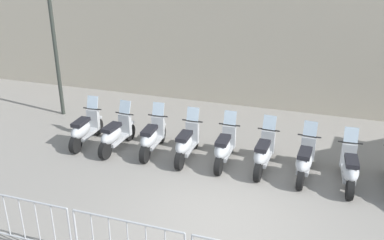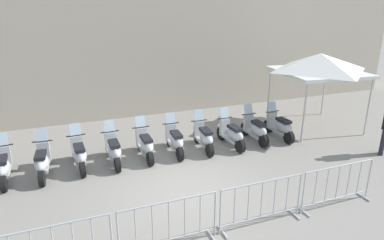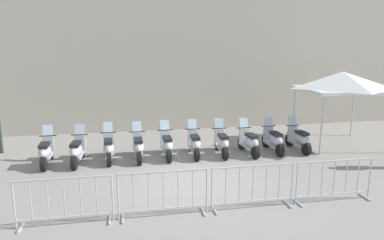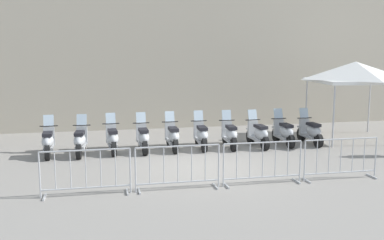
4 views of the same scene
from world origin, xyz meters
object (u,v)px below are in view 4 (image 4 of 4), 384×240
motorcycle_6 (230,135)px  motorcycle_1 (80,141)px  motorcycle_5 (201,136)px  motorcycle_2 (112,139)px  motorcycle_4 (172,137)px  motorcycle_3 (143,138)px  motorcycle_8 (284,133)px  motorcycle_7 (258,134)px  motorcycle_0 (48,142)px  barrier_segment_3 (341,159)px  canopy_tent (355,72)px  barrier_segment_0 (86,173)px  motorcycle_9 (311,132)px  barrier_segment_1 (178,168)px  barrier_segment_2 (263,164)px

motorcycle_6 → motorcycle_1: bearing=-172.8°
motorcycle_5 → motorcycle_6: bearing=2.3°
motorcycle_2 → motorcycle_4: 1.98m
motorcycle_3 → motorcycle_8: bearing=6.4°
motorcycle_7 → motorcycle_1: bearing=-173.7°
motorcycle_0 → barrier_segment_3: (8.03, -3.31, 0.07)m
motorcycle_8 → canopy_tent: 3.67m
motorcycle_2 → canopy_tent: (8.81, 1.48, 2.06)m
motorcycle_8 → barrier_segment_0: size_ratio=0.86×
motorcycle_8 → barrier_segment_3: bearing=-87.7°
motorcycle_3 → motorcycle_9: size_ratio=1.00×
motorcycle_3 → motorcycle_5: bearing=8.0°
motorcycle_9 → barrier_segment_0: 8.69m
motorcycle_1 → motorcycle_4: size_ratio=1.00×
motorcycle_5 → motorcycle_9: bearing=4.9°
motorcycle_0 → motorcycle_1: 0.98m
barrier_segment_3 → motorcycle_4: bearing=137.0°
motorcycle_4 → motorcycle_8: same height
barrier_segment_0 → canopy_tent: (9.03, 5.79, 2.00)m
barrier_segment_1 → barrier_segment_0: bearing=-173.7°
motorcycle_3 → motorcycle_6: (2.95, 0.31, 0.00)m
motorcycle_8 → motorcycle_5: bearing=-174.7°
motorcycle_6 → motorcycle_8: 1.99m
motorcycle_2 → motorcycle_8: 5.94m
motorcycle_9 → barrier_segment_2: size_ratio=0.86×
motorcycle_0 → motorcycle_5: same height
motorcycle_6 → barrier_segment_2: size_ratio=0.86×
motorcycle_4 → motorcycle_9: bearing=5.2°
motorcycle_6 → canopy_tent: (4.87, 1.12, 2.06)m
motorcycle_0 → motorcycle_7: size_ratio=1.00×
motorcycle_7 → barrier_segment_1: bearing=-124.4°
motorcycle_5 → motorcycle_8: (2.96, 0.28, 0.00)m
motorcycle_6 → motorcycle_8: (1.97, 0.24, 0.00)m
motorcycle_8 → barrier_segment_2: (-1.93, -4.45, 0.07)m
barrier_segment_0 → canopy_tent: size_ratio=0.69×
motorcycle_4 → motorcycle_9: 4.95m
motorcycle_5 → motorcycle_7: same height
barrier_segment_3 → motorcycle_3: bearing=144.2°
motorcycle_0 → motorcycle_9: 8.91m
motorcycle_6 → barrier_segment_0: motorcycle_6 is taller
motorcycle_2 → motorcycle_1: bearing=-165.7°
motorcycle_7 → motorcycle_9: same height
motorcycle_0 → motorcycle_3: bearing=6.9°
motorcycle_8 → barrier_segment_1: size_ratio=0.86×
motorcycle_3 → motorcycle_7: bearing=5.0°
motorcycle_6 → barrier_segment_0: (-4.16, -4.68, 0.07)m
motorcycle_7 → barrier_segment_3: 4.17m
canopy_tent → motorcycle_4: bearing=-169.5°
motorcycle_1 → motorcycle_8: 6.94m
barrier_segment_2 → canopy_tent: 7.46m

